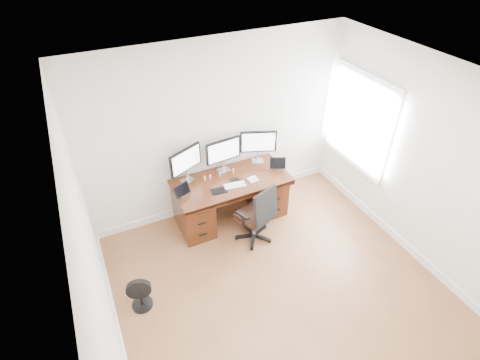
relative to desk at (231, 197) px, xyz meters
name	(u,v)px	position (x,y,z in m)	size (l,w,h in m)	color
ground	(292,307)	(0.00, -1.83, -0.40)	(4.50, 4.50, 0.00)	brown
back_wall	(218,130)	(0.00, 0.42, 0.95)	(4.00, 0.10, 2.70)	white
right_wall	(436,173)	(2.00, -1.72, 0.95)	(0.10, 4.50, 2.70)	white
desk	(231,197)	(0.00, 0.00, 0.00)	(1.70, 0.80, 0.75)	#421D0D
office_chair	(256,223)	(0.13, -0.60, -0.08)	(0.67, 0.67, 0.97)	black
floor_fan	(140,294)	(-1.67, -1.01, -0.19)	(0.31, 0.26, 0.44)	black
monitor_left	(186,161)	(-0.58, 0.24, 0.68)	(0.52, 0.26, 0.53)	silver
monitor_center	(223,152)	(0.00, 0.24, 0.68)	(0.55, 0.16, 0.53)	silver
monitor_right	(258,143)	(0.58, 0.24, 0.68)	(0.52, 0.23, 0.53)	silver
tablet_left	(182,191)	(-0.76, -0.08, 0.43)	(0.25, 0.15, 0.19)	silver
tablet_right	(278,164)	(0.76, -0.08, 0.43)	(0.25, 0.16, 0.19)	silver
keyboard	(235,185)	(-0.01, -0.18, 0.36)	(0.31, 0.13, 0.01)	silver
trackpad	(253,179)	(0.29, -0.16, 0.35)	(0.14, 0.14, 0.01)	silver
drawing_tablet	(219,191)	(-0.26, -0.20, 0.35)	(0.22, 0.14, 0.01)	black
phone	(234,179)	(0.04, -0.05, 0.35)	(0.13, 0.06, 0.01)	black
figurine_yellow	(205,178)	(-0.36, 0.12, 0.39)	(0.03, 0.03, 0.08)	#D1BC63
figurine_pink	(210,177)	(-0.27, 0.12, 0.39)	(0.03, 0.03, 0.08)	pink
figurine_blue	(220,174)	(-0.11, 0.12, 0.39)	(0.03, 0.03, 0.08)	#578CF0
figurine_orange	(233,170)	(0.10, 0.12, 0.39)	(0.03, 0.03, 0.08)	#F89659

